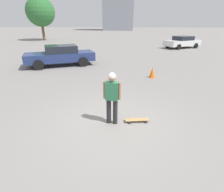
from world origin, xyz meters
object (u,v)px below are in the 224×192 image
at_px(person, 112,95).
at_px(car_parked_near, 60,55).
at_px(car_parked_far, 182,42).
at_px(skateboard, 137,120).
at_px(traffic_cone, 152,73).

relative_size(person, car_parked_near, 0.32).
xyz_separation_m(person, car_parked_far, (-17.77, 7.47, -0.23)).
xyz_separation_m(skateboard, car_parked_far, (-17.66, 6.68, 0.66)).
relative_size(skateboard, car_parked_far, 0.16).
height_order(skateboard, car_parked_far, car_parked_far).
bearing_deg(traffic_cone, car_parked_near, -113.37).
height_order(person, car_parked_near, person).
distance_m(skateboard, car_parked_near, 9.10).
distance_m(skateboard, traffic_cone, 5.08).
relative_size(skateboard, car_parked_near, 0.15).
xyz_separation_m(car_parked_far, traffic_cone, (12.73, -5.48, -0.44)).
xyz_separation_m(skateboard, traffic_cone, (-4.93, 1.20, 0.22)).
xyz_separation_m(person, traffic_cone, (-5.04, 1.99, -0.67)).
height_order(car_parked_far, traffic_cone, car_parked_far).
xyz_separation_m(skateboard, car_parked_near, (-7.60, -4.97, 0.68)).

